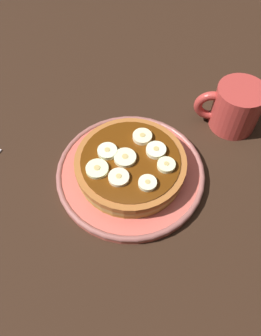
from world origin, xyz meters
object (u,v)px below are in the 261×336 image
Objects in this scene: banana_slice_4 at (142,137)px; banana_slice_7 at (97,169)px; banana_slice_1 at (119,178)px; banana_slice_6 at (156,150)px; banana_slice_5 at (147,183)px; plate at (130,173)px; banana_slice_2 at (166,165)px; pancake_stack at (131,166)px; banana_slice_0 at (125,159)px; banana_slice_3 at (107,151)px; coffee_mug at (235,107)px.

banana_slice_4 is 9.26cm from banana_slice_7.
banana_slice_1 is 7.55cm from banana_slice_6.
banana_slice_5 is (-1.56, 8.58, -0.02)cm from banana_slice_4.
plate is 6.83cm from banana_slice_2.
pancake_stack is 5.08cm from banana_slice_4.
plate is 7.72× the size of banana_slice_1.
banana_slice_0 is 1.27× the size of banana_slice_5.
banana_slice_5 is at bearing 82.42° from banana_slice_6.
plate is 8.85× the size of banana_slice_5.
banana_slice_0 and banana_slice_3 have the same top height.
banana_slice_4 is (-5.13, -3.51, 0.01)cm from banana_slice_3.
banana_slice_2 and banana_slice_6 have the same top height.
banana_slice_3 is 0.27× the size of coffee_mug.
banana_slice_5 is at bearing 133.43° from banana_slice_0.
banana_slice_5 is at bearing 125.06° from pancake_stack.
plate is 2.10cm from pancake_stack.
banana_slice_4 is 1.15× the size of banana_slice_5.
banana_slice_0 is 1.25× the size of banana_slice_2.
banana_slice_0 is 3.06cm from banana_slice_3.
banana_slice_6 is (-4.62, -2.07, 0.06)cm from banana_slice_0.
banana_slice_0 is 1.01× the size of banana_slice_7.
banana_slice_3 is (9.22, -1.59, -0.01)cm from banana_slice_2.
banana_slice_1 and banana_slice_5 have the same top height.
banana_slice_0 and banana_slice_7 have the same top height.
banana_slice_5 is (-2.84, 4.04, 1.87)cm from pancake_stack.
banana_slice_4 is at bearing -145.59° from banana_slice_3.
coffee_mug is (-16.61, -13.60, 1.26)cm from pancake_stack.
pancake_stack is at bearing -112.52° from banana_slice_1.
banana_slice_0 is (0.97, 0.02, 1.85)cm from pancake_stack.
banana_slice_4 reaches higher than plate.
banana_slice_2 is 3.13cm from banana_slice_6.
banana_slice_5 is (-3.81, 4.02, 0.02)cm from banana_slice_0.
banana_slice_6 reaches higher than plate.
banana_slice_3 is at bearing 7.78° from banana_slice_6.
plate is 5.52cm from banana_slice_3.
banana_slice_0 is 5.54cm from banana_slice_5.
banana_slice_1 and banana_slice_3 have the same top height.
coffee_mug reaches higher than banana_slice_6.
banana_slice_7 is at bearing 36.65° from coffee_mug.
pancake_stack is 6.52× the size of banana_slice_2.
banana_slice_3 is at bearing -13.70° from plate.
banana_slice_0 is 3.53cm from banana_slice_1.
banana_slice_0 is 4.56cm from banana_slice_7.
banana_slice_5 is (2.54, 3.48, -0.01)cm from banana_slice_2.
banana_slice_7 is (7.71, -1.66, -0.05)cm from banana_slice_5.
banana_slice_3 is at bearing 31.58° from coffee_mug.
coffee_mug is at bearing -148.42° from banana_slice_3.
banana_slice_5 is at bearing 52.02° from coffee_mug.
banana_slice_6 is (1.73, -2.61, 0.03)cm from banana_slice_2.
banana_slice_6 is (-2.37, 2.49, 0.02)cm from banana_slice_4.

